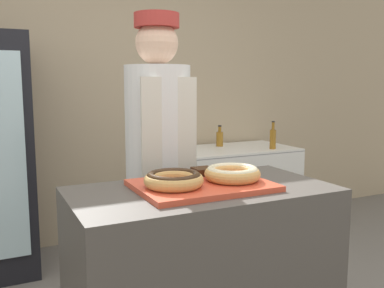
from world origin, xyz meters
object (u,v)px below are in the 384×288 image
Objects in this scene: brownie_back_left at (171,174)px; chest_freezer at (234,190)px; donut_light_glaze at (232,173)px; bottle_amber_b at (220,138)px; serving_tray at (202,185)px; brownie_back_right at (203,171)px; bottle_amber at (273,138)px; donut_chocolate_glaze at (174,179)px; baker_person at (159,166)px.

chest_freezer is (1.31, 1.59, -0.58)m from brownie_back_left.
bottle_amber_b is (1.01, 1.90, -0.12)m from donut_light_glaze.
donut_light_glaze is 2.71× the size of brownie_back_left.
serving_tray is 2.87× the size of bottle_amber_b.
donut_light_glaze is 0.18m from brownie_back_right.
serving_tray reaches higher than chest_freezer.
bottle_amber is at bearing -45.07° from bottle_amber_b.
brownie_back_left is at bearing 143.30° from donut_light_glaze.
serving_tray is 0.17m from brownie_back_left.
donut_light_glaze reaches higher than bottle_amber_b.
brownie_back_right is at bearing -121.75° from bottle_amber_b.
donut_light_glaze is 1.25× the size of bottle_amber_b.
brownie_back_right is (0.08, 0.15, 0.03)m from serving_tray.
bottle_amber reaches higher than donut_chocolate_glaze.
brownie_back_right reaches higher than serving_tray.
brownie_back_left is 0.08× the size of chest_freezer.
chest_freezer is at bearing 52.06° from donut_chocolate_glaze.
bottle_amber is at bearing 40.97° from brownie_back_left.
baker_person is at bearing -147.16° from bottle_amber.
baker_person is 1.73m from bottle_amber_b.
brownie_back_left and brownie_back_right have the same top height.
donut_chocolate_glaze is 0.18m from brownie_back_left.
serving_tray is 0.57m from baker_person.
brownie_back_left is 0.44m from baker_person.
brownie_back_right is at bearing -135.91° from bottle_amber.
bottle_amber is (1.37, 1.55, -0.10)m from donut_light_glaze.
donut_light_glaze is 0.28m from brownie_back_left.
brownie_back_right is 0.36× the size of bottle_amber.
bottle_amber is (1.59, 1.38, -0.08)m from brownie_back_left.
brownie_back_left is (-0.22, 0.17, -0.02)m from donut_light_glaze.
donut_light_glaze reaches higher than brownie_back_left.
donut_light_glaze is at bearing -131.45° from bottle_amber.
bottle_amber_b is at bearing 116.27° from chest_freezer.
bottle_amber_b is at bearing 49.19° from baker_person.
bottle_amber_b is (1.13, 1.31, -0.06)m from baker_person.
brownie_back_right is (0.22, 0.17, -0.02)m from donut_chocolate_glaze.
bottle_amber_b is at bearing 134.93° from bottle_amber.
donut_chocolate_glaze is 0.14× the size of baker_person.
donut_chocolate_glaze is at bearing -143.30° from brownie_back_right.
donut_chocolate_glaze is 2.26m from bottle_amber.
chest_freezer is at bearing 54.76° from serving_tray.
bottle_amber reaches higher than donut_light_glaze.
brownie_back_left is 0.16m from brownie_back_right.
bottle_amber_b is (1.16, 1.88, -0.08)m from serving_tray.
bottle_amber_b is at bearing 58.46° from serving_tray.
chest_freezer is at bearing 58.24° from donut_light_glaze.
donut_chocolate_glaze is 1.00× the size of donut_light_glaze.
brownie_back_right is 2.04m from bottle_amber_b.
brownie_back_left reaches higher than chest_freezer.
brownie_back_left is 0.36× the size of bottle_amber.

